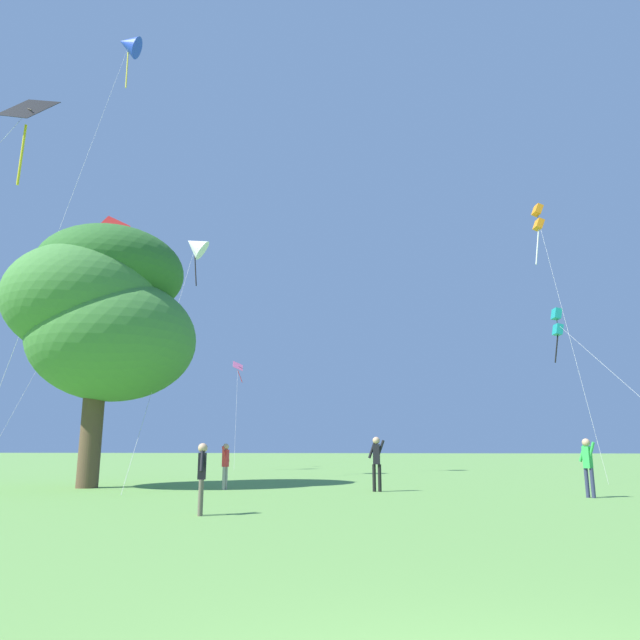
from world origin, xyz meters
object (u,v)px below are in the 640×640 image
at_px(kite_white_distant, 195,246).
at_px(kite_blue_delta, 129,45).
at_px(kite_pink_low, 238,372).
at_px(person_with_spool, 202,472).
at_px(person_near_tree, 588,462).
at_px(kite_teal_box, 558,323).
at_px(tree_right_cluster, 103,310).
at_px(kite_black_large, 23,124).
at_px(person_foreground_watcher, 225,462).
at_px(kite_red_high, 112,236).
at_px(person_far_back, 377,458).
at_px(kite_orange_box, 538,220).

xyz_separation_m(kite_white_distant, kite_blue_delta, (-4.76, -0.36, 13.09)).
height_order(kite_pink_low, person_with_spool, kite_pink_low).
height_order(person_with_spool, person_near_tree, person_near_tree).
bearing_deg(person_near_tree, kite_pink_low, 126.11).
relative_size(kite_white_distant, person_near_tree, 7.76).
bearing_deg(kite_teal_box, tree_right_cluster, -152.12).
bearing_deg(person_near_tree, kite_teal_box, 79.27).
height_order(kite_black_large, person_foreground_watcher, kite_black_large).
relative_size(person_with_spool, person_near_tree, 0.89).
bearing_deg(kite_pink_low, kite_teal_box, -33.61).
bearing_deg(kite_blue_delta, person_near_tree, -25.22).
distance_m(kite_red_high, person_far_back, 27.18).
bearing_deg(kite_pink_low, kite_red_high, -118.65).
xyz_separation_m(kite_red_high, kite_blue_delta, (3.16, -5.34, 10.15)).
distance_m(kite_orange_box, kite_teal_box, 5.68).
relative_size(kite_black_large, tree_right_cluster, 1.56).
xyz_separation_m(kite_pink_low, person_with_spool, (9.40, -32.41, -6.49)).
distance_m(kite_black_large, person_foreground_watcher, 15.70).
height_order(kite_red_high, kite_pink_low, kite_red_high).
bearing_deg(kite_orange_box, person_near_tree, -98.32).
distance_m(kite_pink_low, kite_teal_box, 25.54).
relative_size(kite_black_large, person_far_back, 8.78).
bearing_deg(person_far_back, kite_red_high, 142.75).
distance_m(person_far_back, tree_right_cluster, 12.02).
bearing_deg(kite_pink_low, person_foreground_watcher, -73.39).
height_order(kite_orange_box, tree_right_cluster, kite_orange_box).
xyz_separation_m(kite_orange_box, kite_white_distant, (-18.59, -1.41, -0.87)).
bearing_deg(kite_teal_box, person_far_back, -129.67).
distance_m(kite_orange_box, kite_red_high, 26.83).
distance_m(kite_orange_box, person_far_back, 17.99).
relative_size(kite_blue_delta, kite_black_large, 1.67).
height_order(kite_white_distant, kite_teal_box, kite_white_distant).
bearing_deg(kite_orange_box, kite_red_high, 172.32).
relative_size(kite_red_high, kite_white_distant, 1.28).
bearing_deg(tree_right_cluster, kite_blue_delta, 118.76).
bearing_deg(kite_black_large, kite_white_distant, 72.47).
distance_m(kite_white_distant, kite_pink_low, 16.46).
bearing_deg(kite_red_high, kite_black_large, -73.26).
bearing_deg(kite_red_high, person_far_back, -37.25).
xyz_separation_m(kite_pink_low, tree_right_cluster, (2.03, -24.31, -0.69)).
bearing_deg(person_foreground_watcher, person_with_spool, -75.19).
height_order(kite_orange_box, person_with_spool, kite_orange_box).
xyz_separation_m(kite_white_distant, kite_teal_box, (19.10, 1.38, -4.78)).
distance_m(kite_orange_box, kite_blue_delta, 26.41).
xyz_separation_m(person_foreground_watcher, tree_right_cluster, (-5.26, 0.14, 5.76)).
xyz_separation_m(kite_red_high, kite_pink_low, (5.76, 10.54, -7.97)).
bearing_deg(person_near_tree, kite_red_high, 147.93).
relative_size(kite_white_distant, person_foreground_watcher, 8.33).
bearing_deg(kite_teal_box, person_near_tree, -100.73).
relative_size(kite_teal_box, person_far_back, 6.53).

